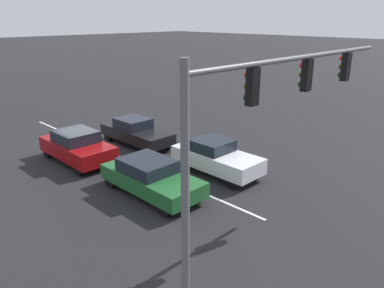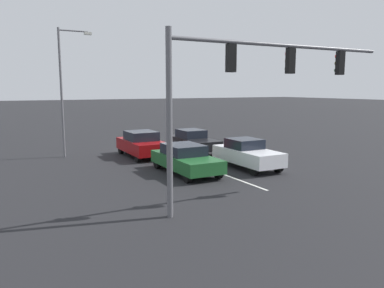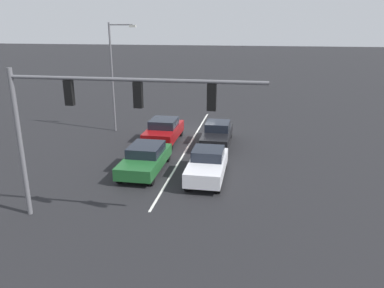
% 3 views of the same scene
% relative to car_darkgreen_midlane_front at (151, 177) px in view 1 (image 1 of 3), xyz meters
% --- Properties ---
extents(ground_plane, '(240.00, 240.00, 0.00)m').
position_rel_car_darkgreen_midlane_front_xyz_m(ground_plane, '(-1.52, -8.07, -0.74)').
color(ground_plane, black).
extents(lane_stripe_left_divider, '(0.12, 18.66, 0.01)m').
position_rel_car_darkgreen_midlane_front_xyz_m(lane_stripe_left_divider, '(-1.52, -4.75, -0.74)').
color(lane_stripe_left_divider, silver).
rests_on(lane_stripe_left_divider, ground_plane).
extents(car_darkgreen_midlane_front, '(1.93, 4.60, 1.44)m').
position_rel_car_darkgreen_midlane_front_xyz_m(car_darkgreen_midlane_front, '(0.00, 0.00, 0.00)').
color(car_darkgreen_midlane_front, '#1E5928').
rests_on(car_darkgreen_midlane_front, ground_plane).
extents(car_white_leftlane_front, '(1.79, 4.30, 1.55)m').
position_rel_car_darkgreen_midlane_front_xyz_m(car_white_leftlane_front, '(-3.48, 0.46, 0.04)').
color(car_white_leftlane_front, silver).
rests_on(car_white_leftlane_front, ground_plane).
extents(car_black_leftlane_second, '(1.76, 4.69, 1.49)m').
position_rel_car_darkgreen_midlane_front_xyz_m(car_black_leftlane_second, '(-3.34, -5.43, 0.01)').
color(car_black_leftlane_second, black).
rests_on(car_black_leftlane_second, ground_plane).
extents(car_maroon_midlane_second, '(1.95, 4.35, 1.60)m').
position_rel_car_darkgreen_midlane_front_xyz_m(car_maroon_midlane_second, '(0.32, -5.38, 0.07)').
color(car_maroon_midlane_second, maroon).
rests_on(car_maroon_midlane_second, ground_plane).
extents(traffic_signal_gantry, '(9.75, 0.37, 6.15)m').
position_rel_car_darkgreen_midlane_front_xyz_m(traffic_signal_gantry, '(0.21, 5.57, 3.91)').
color(traffic_signal_gantry, slate).
rests_on(traffic_signal_gantry, ground_plane).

